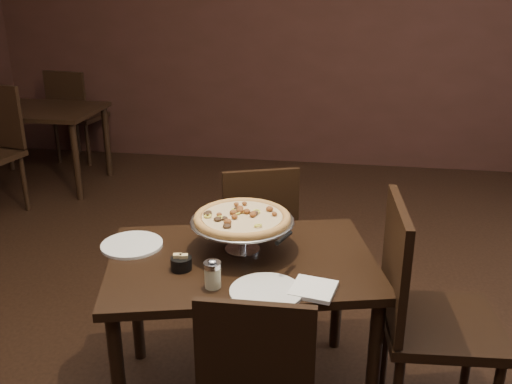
# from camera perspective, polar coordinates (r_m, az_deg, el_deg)

# --- Properties ---
(room) EXTENTS (6.04, 7.04, 2.84)m
(room) POSITION_cam_1_polar(r_m,az_deg,el_deg) (2.13, -2.48, 10.74)
(room) COLOR black
(room) RESTS_ON ground
(dining_table) EXTENTS (1.24, 0.98, 0.68)m
(dining_table) POSITION_cam_1_polar(r_m,az_deg,el_deg) (2.41, -1.38, -8.56)
(dining_table) COLOR black
(dining_table) RESTS_ON ground
(background_table) EXTENTS (1.11, 0.74, 0.69)m
(background_table) POSITION_cam_1_polar(r_m,az_deg,el_deg) (5.37, -21.20, 6.87)
(background_table) COLOR black
(background_table) RESTS_ON ground
(pizza_stand) EXTENTS (0.44, 0.44, 0.18)m
(pizza_stand) POSITION_cam_1_polar(r_m,az_deg,el_deg) (2.37, -1.39, -2.66)
(pizza_stand) COLOR silver
(pizza_stand) RESTS_ON dining_table
(parmesan_shaker) EXTENTS (0.07, 0.07, 0.12)m
(parmesan_shaker) POSITION_cam_1_polar(r_m,az_deg,el_deg) (2.15, -4.36, -8.18)
(parmesan_shaker) COLOR beige
(parmesan_shaker) RESTS_ON dining_table
(pepper_flake_shaker) EXTENTS (0.06, 0.06, 0.10)m
(pepper_flake_shaker) POSITION_cam_1_polar(r_m,az_deg,el_deg) (2.16, -4.43, -8.27)
(pepper_flake_shaker) COLOR maroon
(pepper_flake_shaker) RESTS_ON dining_table
(packet_caddy) EXTENTS (0.08, 0.08, 0.07)m
(packet_caddy) POSITION_cam_1_polar(r_m,az_deg,el_deg) (2.29, -7.49, -7.04)
(packet_caddy) COLOR black
(packet_caddy) RESTS_ON dining_table
(napkin_stack) EXTENTS (0.18, 0.18, 0.02)m
(napkin_stack) POSITION_cam_1_polar(r_m,az_deg,el_deg) (2.15, 5.76, -9.64)
(napkin_stack) COLOR white
(napkin_stack) RESTS_ON dining_table
(plate_left) EXTENTS (0.26, 0.26, 0.01)m
(plate_left) POSITION_cam_1_polar(r_m,az_deg,el_deg) (2.52, -12.31, -5.18)
(plate_left) COLOR white
(plate_left) RESTS_ON dining_table
(plate_near) EXTENTS (0.27, 0.27, 0.01)m
(plate_near) POSITION_cam_1_polar(r_m,az_deg,el_deg) (2.12, 1.02, -9.95)
(plate_near) COLOR white
(plate_near) RESTS_ON dining_table
(serving_spatula) EXTENTS (0.14, 0.14, 0.02)m
(serving_spatula) POSITION_cam_1_polar(r_m,az_deg,el_deg) (2.21, 2.80, -4.65)
(serving_spatula) COLOR silver
(serving_spatula) RESTS_ON pizza_stand
(chair_far) EXTENTS (0.51, 0.51, 0.85)m
(chair_far) POSITION_cam_1_polar(r_m,az_deg,el_deg) (3.13, 0.09, -3.88)
(chair_far) COLOR black
(chair_far) RESTS_ON ground
(chair_side) EXTENTS (0.49, 0.49, 0.98)m
(chair_side) POSITION_cam_1_polar(r_m,az_deg,el_deg) (2.40, 16.42, -11.23)
(chair_side) COLOR black
(chair_side) RESTS_ON ground
(bg_chair_far) EXTENTS (0.49, 0.49, 0.92)m
(bg_chair_far) POSITION_cam_1_polar(r_m,az_deg,el_deg) (5.97, -17.65, 7.61)
(bg_chair_far) COLOR black
(bg_chair_far) RESTS_ON ground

